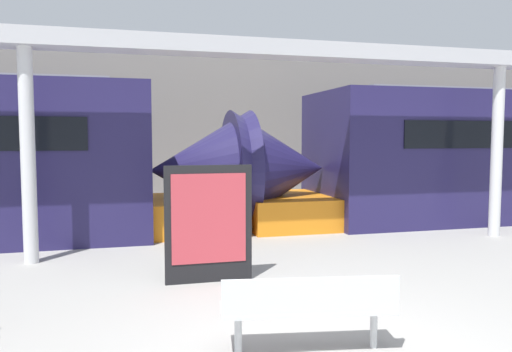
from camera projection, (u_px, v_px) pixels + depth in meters
station_wall at (183, 123)px, 15.74m from camera, size 56.00×0.20×5.00m
bench_near at (309, 305)px, 4.64m from camera, size 1.68×0.70×0.76m
poster_board at (209, 223)px, 6.93m from camera, size 1.22×0.07×1.64m
support_column_near at (28, 157)px, 7.93m from camera, size 0.23×0.23×3.44m
support_column_far at (497, 153)px, 10.16m from camera, size 0.23×0.23×3.44m
canopy_beam at (24, 38)px, 7.79m from camera, size 28.00×0.60×0.28m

